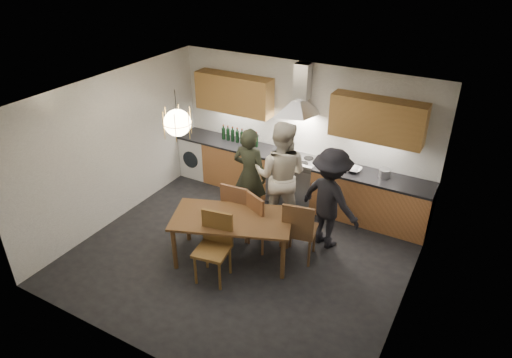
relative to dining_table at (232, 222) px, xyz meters
The scene contains 17 objects.
ground 0.69m from the dining_table, 60.14° to the left, with size 5.00×5.00×0.00m, color black.
room_shell 1.05m from the dining_table, 60.14° to the left, with size 5.02×4.52×2.61m.
counter_run 2.10m from the dining_table, 87.18° to the left, with size 5.00×0.62×0.90m.
range_stove 2.10m from the dining_table, 87.82° to the left, with size 0.90×0.60×0.92m.
wall_fixtures 2.51m from the dining_table, 87.94° to the left, with size 4.30×0.54×1.10m.
pendant_lamp 1.70m from the dining_table, behind, with size 0.43×0.43×0.70m.
dining_table is the anchor object (origin of this frame).
chair_back_left 0.57m from the dining_table, 112.49° to the left, with size 0.51×0.51×1.04m.
chair_back_mid 0.52m from the dining_table, 61.75° to the left, with size 0.61×0.61×1.03m.
chair_back_right 1.03m from the dining_table, 25.68° to the left, with size 0.56×0.56×1.06m.
chair_front 0.47m from the dining_table, 91.31° to the right, with size 0.54×0.54×1.05m.
person_left 1.23m from the dining_table, 106.72° to the left, with size 0.63×0.41×1.72m, color black.
person_mid 1.28m from the dining_table, 80.50° to the left, with size 0.93×0.73×1.92m, color beige.
person_right 1.60m from the dining_table, 43.62° to the left, with size 1.10×0.63×1.70m, color black.
mixing_bowl 2.42m from the dining_table, 60.22° to the left, with size 0.27×0.27×0.07m, color #BDBDC1.
stock_pot 2.76m from the dining_table, 51.25° to the left, with size 0.20×0.20×0.14m, color #B1B1B4.
wine_bottles 2.47m from the dining_table, 118.11° to the left, with size 0.82×0.07×0.30m.
Camera 1 is at (3.06, -4.99, 4.59)m, focal length 32.00 mm.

